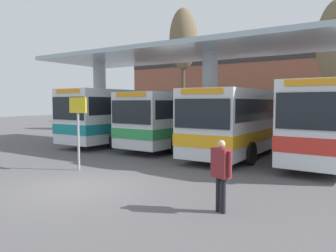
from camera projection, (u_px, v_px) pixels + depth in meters
name	position (u px, v px, depth m)	size (l,w,h in m)	color
ground_plane	(80.00, 187.00, 10.18)	(100.00, 100.00, 0.00)	#565456
townhouse_backdrop	(291.00, 76.00, 33.06)	(40.00, 0.58, 9.13)	brown
station_canopy	(210.00, 63.00, 17.53)	(21.39, 6.19, 5.54)	silver
transit_bus_left_bay	(137.00, 113.00, 22.27)	(2.88, 11.74, 3.38)	silver
transit_bus_center_bay	(189.00, 117.00, 19.97)	(3.05, 10.83, 3.15)	silver
transit_bus_right_bay	(247.00, 119.00, 17.02)	(2.86, 10.49, 3.20)	silver
info_sign_platform	(78.00, 118.00, 12.57)	(0.90, 0.09, 2.83)	gray
pedestrian_waiting	(221.00, 168.00, 7.77)	(0.63, 0.40, 1.75)	black
poplar_tree_behind_left	(336.00, 43.00, 23.02)	(2.69, 2.69, 9.81)	#473A2B
poplar_tree_behind_right	(183.00, 40.00, 30.48)	(2.59, 2.59, 11.38)	#473A2B
parked_car_street	(257.00, 119.00, 31.62)	(4.56, 2.08, 2.16)	silver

